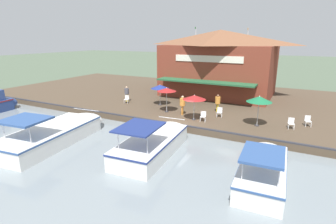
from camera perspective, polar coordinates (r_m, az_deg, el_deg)
ground_plane at (r=21.67m, az=1.19°, el=-4.29°), size 220.00×220.00×0.00m
quay_deck at (r=31.44m, az=10.08°, el=2.43°), size 22.00×56.00×0.60m
quay_edge_fender at (r=21.54m, az=1.32°, el=-2.58°), size 0.20×50.40×0.10m
waterfront_restaurant at (r=33.29m, az=11.08°, el=10.56°), size 10.63×13.35×8.19m
patio_umbrella_far_corner at (r=27.39m, az=-1.75°, el=5.53°), size 1.92×1.92×2.21m
patio_umbrella_back_row at (r=22.38m, az=5.76°, el=3.19°), size 1.99×1.99×2.22m
patio_umbrella_by_entrance at (r=24.68m, az=-0.30°, el=4.88°), size 1.82×1.82×2.38m
patio_umbrella_mid_patio_right at (r=21.82m, az=19.26°, el=2.66°), size 1.98×1.98×2.49m
cafe_chair_beside_entrance at (r=22.59m, az=25.24°, el=-2.13°), size 0.52×0.52×0.85m
cafe_chair_mid_patio at (r=22.45m, az=7.66°, el=-0.82°), size 0.52×0.52×0.85m
cafe_chair_far_corner_seat at (r=28.82m, az=-8.98°, el=2.85°), size 0.54×0.54×0.85m
cafe_chair_under_first_umbrella at (r=23.82m, az=28.15°, el=-1.62°), size 0.55×0.55×0.85m
cafe_chair_facing_river at (r=23.92m, az=11.16°, el=0.06°), size 0.50×0.50×0.85m
person_at_quay_edge at (r=29.49m, az=-8.97°, el=4.31°), size 0.48×0.48×1.69m
person_mid_patio at (r=25.34m, az=10.77°, el=2.36°), size 0.48×0.48×1.71m
person_near_entrance at (r=24.02m, az=3.18°, el=2.03°), size 0.51×0.51×1.79m
motorboat_mid_row at (r=15.54m, az=20.09°, el=-11.06°), size 6.88×2.56×2.22m
motorboat_distant_upstream at (r=21.21m, az=-22.71°, el=-3.93°), size 9.49×4.15×2.42m
motorboat_second_along at (r=17.91m, az=-2.59°, el=-6.30°), size 7.95×3.26×2.39m
tree_upstream_bank at (r=39.21m, az=4.33°, el=11.91°), size 3.65×3.48×6.06m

